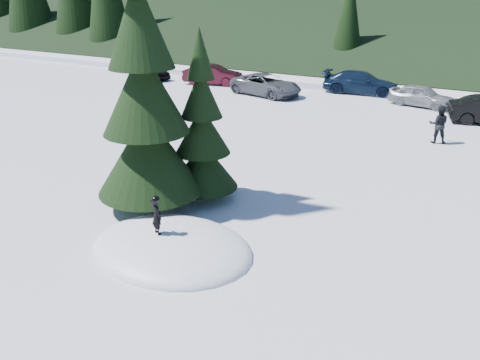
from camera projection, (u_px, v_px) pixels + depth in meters
The scene contains 11 objects.
ground at pixel (172, 250), 12.25m from camera, with size 200.00×200.00×0.00m, color white.
snow_mound at pixel (172, 250), 12.25m from camera, with size 4.48×3.52×0.96m, color white.
spruce_tall at pixel (145, 102), 13.49m from camera, with size 3.20×3.20×8.60m.
spruce_short at pixel (202, 136), 14.58m from camera, with size 2.20×2.20×5.37m.
child_skier at pixel (157, 216), 11.90m from camera, with size 0.36×0.23×0.98m, color black.
adult_0 at pixel (439, 124), 20.62m from camera, with size 0.82×0.64×1.69m, color black.
car_0 at pixel (150, 71), 35.90m from camera, with size 1.49×3.69×1.26m, color black.
car_1 at pixel (213, 75), 33.82m from camera, with size 1.49×4.28×1.41m, color #360914.
car_2 at pixel (266, 85), 30.33m from camera, with size 2.26×4.90×1.36m, color #53565B.
car_3 at pixel (361, 83), 30.82m from camera, with size 2.01×4.95×1.44m, color #0E1C34.
car_4 at pixel (421, 96), 27.34m from camera, with size 1.49×3.70×1.26m, color gray.
Camera 1 is at (7.00, -8.26, 6.28)m, focal length 35.00 mm.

